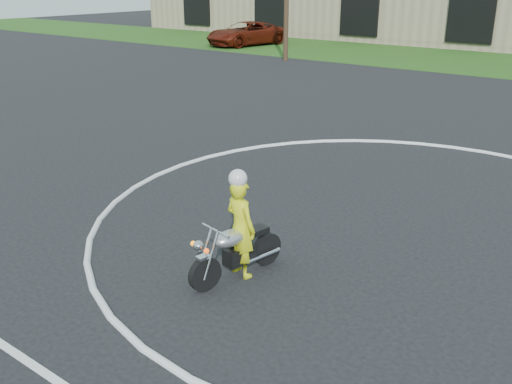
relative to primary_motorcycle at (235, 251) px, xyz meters
The scene contains 4 objects.
ground 1.44m from the primary_motorcycle, 29.41° to the left, with size 120.00×120.00×0.00m, color black.
primary_motorcycle is the anchor object (origin of this frame).
rider_primary_grp 0.43m from the primary_motorcycle, 88.60° to the left, with size 0.67×0.51×1.84m.
pickup_grp 33.31m from the primary_motorcycle, 127.82° to the left, with size 3.79×6.29×1.63m.
Camera 1 is at (4.08, -7.06, 4.64)m, focal length 40.00 mm.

